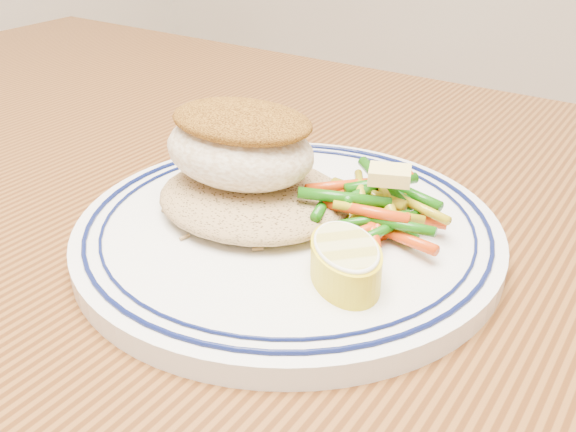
# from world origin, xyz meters

# --- Properties ---
(dining_table) EXTENTS (1.50, 0.90, 0.75)m
(dining_table) POSITION_xyz_m (0.00, 0.00, 0.65)
(dining_table) COLOR #4C270F
(dining_table) RESTS_ON ground
(plate) EXTENTS (0.28, 0.28, 0.02)m
(plate) POSITION_xyz_m (-0.03, 0.04, 0.76)
(plate) COLOR silver
(plate) RESTS_ON dining_table
(rice_pilaf) EXTENTS (0.13, 0.12, 0.03)m
(rice_pilaf) POSITION_xyz_m (-0.06, 0.04, 0.78)
(rice_pilaf) COLOR #9B7B4D
(rice_pilaf) RESTS_ON plate
(fish_fillet) EXTENTS (0.11, 0.08, 0.05)m
(fish_fillet) POSITION_xyz_m (-0.07, 0.04, 0.81)
(fish_fillet) COLOR beige
(fish_fillet) RESTS_ON rice_pilaf
(vegetable_pile) EXTENTS (0.11, 0.11, 0.03)m
(vegetable_pile) POSITION_xyz_m (0.01, 0.07, 0.78)
(vegetable_pile) COLOR red
(vegetable_pile) RESTS_ON plate
(butter_pat) EXTENTS (0.03, 0.03, 0.01)m
(butter_pat) POSITION_xyz_m (0.02, 0.07, 0.80)
(butter_pat) COLOR #F6E078
(butter_pat) RESTS_ON vegetable_pile
(lemon_wedge) EXTENTS (0.08, 0.08, 0.02)m
(lemon_wedge) POSITION_xyz_m (0.03, 0.00, 0.78)
(lemon_wedge) COLOR yellow
(lemon_wedge) RESTS_ON plate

